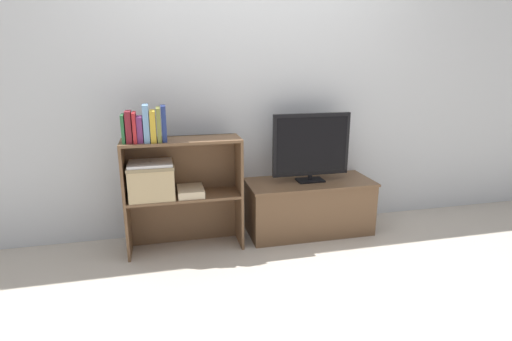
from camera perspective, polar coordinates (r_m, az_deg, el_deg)
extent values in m
plane|color=#BCB2A3|center=(3.17, 0.62, -11.02)|extent=(16.00, 16.00, 0.00)
cube|color=silver|center=(3.30, -1.34, 11.75)|extent=(10.00, 0.05, 2.40)
cube|color=brown|center=(3.41, 7.57, -5.27)|extent=(1.02, 0.43, 0.43)
cube|color=brown|center=(3.34, 7.71, -1.67)|extent=(1.04, 0.45, 0.02)
cube|color=black|center=(3.33, 7.72, -1.38)|extent=(0.22, 0.14, 0.02)
cylinder|color=black|center=(3.32, 7.73, -0.93)|extent=(0.04, 0.04, 0.04)
cube|color=black|center=(3.26, 7.91, 3.69)|extent=(0.64, 0.04, 0.51)
cube|color=black|center=(3.24, 8.03, 3.62)|extent=(0.59, 0.00, 0.45)
cube|color=brown|center=(3.15, -17.77, -7.66)|extent=(0.02, 0.29, 0.44)
cube|color=brown|center=(3.18, -2.40, -6.62)|extent=(0.02, 0.29, 0.44)
cube|color=brown|center=(3.26, -10.19, -6.30)|extent=(0.82, 0.02, 0.44)
cube|color=brown|center=(3.06, -10.22, -3.60)|extent=(0.82, 0.29, 0.02)
cube|color=brown|center=(3.01, -18.45, -0.07)|extent=(0.02, 0.29, 0.43)
cube|color=brown|center=(3.05, -2.49, 0.92)|extent=(0.02, 0.29, 0.43)
cube|color=brown|center=(3.13, -10.56, 1.06)|extent=(0.82, 0.02, 0.43)
cube|color=brown|center=(2.95, -10.61, 4.24)|extent=(0.82, 0.29, 0.02)
cube|color=#286638|center=(2.90, -18.43, 5.69)|extent=(0.02, 0.13, 0.20)
cube|color=maroon|center=(2.90, -17.72, 5.95)|extent=(0.04, 0.13, 0.22)
cube|color=#B22328|center=(2.89, -16.94, 5.91)|extent=(0.02, 0.15, 0.21)
cube|color=#6B2D66|center=(2.89, -16.25, 5.67)|extent=(0.04, 0.13, 0.18)
cube|color=#709ECC|center=(2.89, -15.41, 6.51)|extent=(0.04, 0.14, 0.26)
cube|color=gold|center=(2.89, -14.50, 6.16)|extent=(0.04, 0.15, 0.22)
cube|color=olive|center=(2.89, -13.72, 6.41)|extent=(0.03, 0.15, 0.24)
cube|color=navy|center=(2.88, -13.03, 6.57)|extent=(0.03, 0.13, 0.25)
cube|color=tan|center=(3.01, -14.70, -1.51)|extent=(0.32, 0.25, 0.25)
cube|color=#917E5B|center=(2.98, -14.85, 0.59)|extent=(0.33, 0.26, 0.02)
cube|color=white|center=(2.97, -14.87, 1.00)|extent=(0.31, 0.24, 0.02)
cylinder|color=#99999E|center=(2.97, -14.89, 1.21)|extent=(0.02, 0.02, 0.00)
cube|color=beige|center=(3.04, -9.33, -2.93)|extent=(0.19, 0.25, 0.06)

